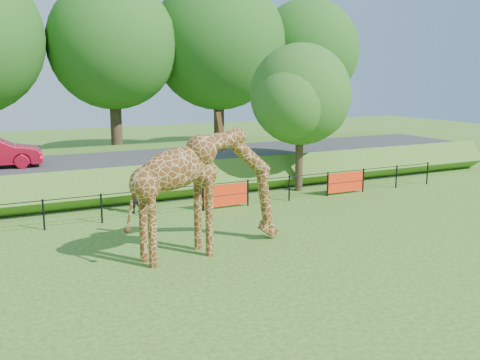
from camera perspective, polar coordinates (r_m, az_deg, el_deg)
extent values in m
plane|color=#285F17|center=(13.68, 1.30, -11.74)|extent=(90.00, 90.00, 0.00)
cube|color=#285F17|center=(27.69, -13.78, 1.08)|extent=(40.00, 9.00, 1.30)
cube|color=#2C2C2E|center=(26.13, -13.12, 2.11)|extent=(40.00, 5.00, 0.12)
imported|color=black|center=(21.28, -11.08, -1.63)|extent=(0.59, 0.48, 1.39)
cylinder|color=#322316|center=(24.97, 6.33, 2.48)|extent=(0.36, 0.36, 3.20)
sphere|color=#235718|center=(24.71, 6.47, 9.07)|extent=(4.60, 4.60, 4.60)
sphere|color=#235718|center=(25.93, 7.77, 8.11)|extent=(3.45, 3.45, 3.45)
sphere|color=#235718|center=(23.65, 5.47, 8.16)|extent=(3.22, 3.22, 3.22)
cylinder|color=#322316|center=(34.19, -13.08, 6.09)|extent=(0.70, 0.70, 5.00)
sphere|color=#185516|center=(34.13, -13.43, 13.88)|extent=(7.80, 7.80, 7.80)
cylinder|color=#322316|center=(36.45, -2.26, 6.66)|extent=(0.70, 0.70, 5.00)
sphere|color=#185516|center=(36.40, -2.32, 14.40)|extent=(8.80, 8.80, 8.80)
cylinder|color=#322316|center=(39.82, 7.04, 6.96)|extent=(0.70, 0.70, 5.00)
sphere|color=#185516|center=(39.76, 7.20, 13.49)|extent=(7.40, 7.40, 7.40)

